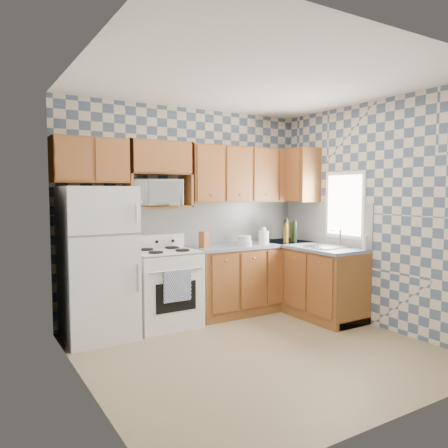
# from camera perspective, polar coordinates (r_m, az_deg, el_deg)

# --- Properties ---
(floor) EXTENTS (3.40, 3.40, 0.00)m
(floor) POSITION_cam_1_polar(r_m,az_deg,el_deg) (4.66, 4.45, -16.17)
(floor) COLOR #8D7958
(floor) RESTS_ON ground
(back_wall) EXTENTS (3.40, 0.02, 2.70)m
(back_wall) POSITION_cam_1_polar(r_m,az_deg,el_deg) (5.74, -4.84, 1.52)
(back_wall) COLOR slate
(back_wall) RESTS_ON ground
(right_wall) EXTENTS (0.02, 3.20, 2.70)m
(right_wall) POSITION_cam_1_polar(r_m,az_deg,el_deg) (5.54, 18.96, 1.20)
(right_wall) COLOR slate
(right_wall) RESTS_ON ground
(backsplash_back) EXTENTS (2.60, 0.02, 0.56)m
(backsplash_back) POSITION_cam_1_polar(r_m,az_deg,el_deg) (5.93, -1.33, 0.17)
(backsplash_back) COLOR white
(backsplash_back) RESTS_ON back_wall
(backsplash_right) EXTENTS (0.02, 1.60, 0.56)m
(backsplash_right) POSITION_cam_1_polar(r_m,az_deg,el_deg) (6.08, 13.07, 0.17)
(backsplash_right) COLOR white
(backsplash_right) RESTS_ON right_wall
(refrigerator) EXTENTS (0.75, 0.70, 1.68)m
(refrigerator) POSITION_cam_1_polar(r_m,az_deg,el_deg) (5.01, -16.17, -4.90)
(refrigerator) COLOR white
(refrigerator) RESTS_ON floor
(stove_body) EXTENTS (0.76, 0.65, 0.90)m
(stove_body) POSITION_cam_1_polar(r_m,az_deg,el_deg) (5.37, -7.75, -8.39)
(stove_body) COLOR white
(stove_body) RESTS_ON floor
(cooktop) EXTENTS (0.76, 0.65, 0.02)m
(cooktop) POSITION_cam_1_polar(r_m,az_deg,el_deg) (5.29, -7.80, -3.58)
(cooktop) COLOR silver
(cooktop) RESTS_ON stove_body
(backguard) EXTENTS (0.76, 0.08, 0.17)m
(backguard) POSITION_cam_1_polar(r_m,az_deg,el_deg) (5.53, -8.95, -2.26)
(backguard) COLOR white
(backguard) RESTS_ON cooktop
(dish_towel_left) EXTENTS (0.17, 0.02, 0.36)m
(dish_towel_left) POSITION_cam_1_polar(r_m,az_deg,el_deg) (5.01, -6.98, -8.13)
(dish_towel_left) COLOR navy
(dish_towel_left) RESTS_ON stove_body
(dish_towel_right) EXTENTS (0.17, 0.02, 0.36)m
(dish_towel_right) POSITION_cam_1_polar(r_m,az_deg,el_deg) (5.08, -5.24, -7.94)
(dish_towel_right) COLOR navy
(dish_towel_right) RESTS_ON stove_body
(base_cabinets_back) EXTENTS (1.75, 0.60, 0.88)m
(base_cabinets_back) POSITION_cam_1_polar(r_m,az_deg,el_deg) (6.02, 3.61, -7.08)
(base_cabinets_back) COLOR brown
(base_cabinets_back) RESTS_ON floor
(base_cabinets_right) EXTENTS (0.60, 1.60, 0.88)m
(base_cabinets_right) POSITION_cam_1_polar(r_m,az_deg,el_deg) (5.99, 10.94, -7.21)
(base_cabinets_right) COLOR brown
(base_cabinets_right) RESTS_ON floor
(countertop_back) EXTENTS (1.77, 0.63, 0.04)m
(countertop_back) POSITION_cam_1_polar(r_m,az_deg,el_deg) (5.94, 3.66, -2.74)
(countertop_back) COLOR slate
(countertop_back) RESTS_ON base_cabinets_back
(countertop_right) EXTENTS (0.63, 1.60, 0.04)m
(countertop_right) POSITION_cam_1_polar(r_m,az_deg,el_deg) (5.91, 10.97, -2.84)
(countertop_right) COLOR slate
(countertop_right) RESTS_ON base_cabinets_right
(upper_cabinets_back) EXTENTS (1.75, 0.33, 0.74)m
(upper_cabinets_back) POSITION_cam_1_polar(r_m,az_deg,el_deg) (6.01, 2.94, 6.42)
(upper_cabinets_back) COLOR brown
(upper_cabinets_back) RESTS_ON back_wall
(upper_cabinets_fridge) EXTENTS (0.82, 0.33, 0.50)m
(upper_cabinets_fridge) POSITION_cam_1_polar(r_m,az_deg,el_deg) (5.14, -17.15, 7.94)
(upper_cabinets_fridge) COLOR brown
(upper_cabinets_fridge) RESTS_ON back_wall
(upper_cabinets_right) EXTENTS (0.33, 0.70, 0.74)m
(upper_cabinets_right) POSITION_cam_1_polar(r_m,az_deg,el_deg) (6.30, 9.27, 6.28)
(upper_cabinets_right) COLOR brown
(upper_cabinets_right) RESTS_ON right_wall
(microwave_shelf) EXTENTS (0.80, 0.33, 0.03)m
(microwave_shelf) POSITION_cam_1_polar(r_m,az_deg,el_deg) (5.39, -8.54, 2.21)
(microwave_shelf) COLOR brown
(microwave_shelf) RESTS_ON back_wall
(microwave) EXTENTS (0.67, 0.54, 0.32)m
(microwave) POSITION_cam_1_polar(r_m,az_deg,el_deg) (5.34, -8.68, 4.07)
(microwave) COLOR white
(microwave) RESTS_ON microwave_shelf
(sink) EXTENTS (0.48, 0.40, 0.03)m
(sink) POSITION_cam_1_polar(r_m,az_deg,el_deg) (5.66, 13.40, -2.94)
(sink) COLOR #B7B7BC
(sink) RESTS_ON countertop_right
(window) EXTENTS (0.02, 0.66, 0.86)m
(window) POSITION_cam_1_polar(r_m,az_deg,el_deg) (5.82, 15.48, 2.40)
(window) COLOR white
(window) RESTS_ON right_wall
(bottle_0) EXTENTS (0.07, 0.07, 0.31)m
(bottle_0) POSITION_cam_1_polar(r_m,az_deg,el_deg) (6.06, 8.12, -0.95)
(bottle_0) COLOR black
(bottle_0) RESTS_ON countertop_back
(bottle_1) EXTENTS (0.07, 0.07, 0.29)m
(bottle_1) POSITION_cam_1_polar(r_m,az_deg,el_deg) (6.08, 9.20, -1.04)
(bottle_1) COLOR black
(bottle_1) RESTS_ON countertop_back
(bottle_2) EXTENTS (0.07, 0.07, 0.27)m
(bottle_2) POSITION_cam_1_polar(r_m,az_deg,el_deg) (6.19, 8.95, -1.04)
(bottle_2) COLOR #5D3F10
(bottle_2) RESTS_ON countertop_back
(bottle_3) EXTENTS (0.07, 0.07, 0.25)m
(bottle_3) POSITION_cam_1_polar(r_m,az_deg,el_deg) (5.96, 8.08, -1.34)
(bottle_3) COLOR #5D3F10
(bottle_3) RESTS_ON countertop_back
(knife_block) EXTENTS (0.12, 0.12, 0.20)m
(knife_block) POSITION_cam_1_polar(r_m,az_deg,el_deg) (5.47, -2.66, -2.05)
(knife_block) COLOR brown
(knife_block) RESTS_ON countertop_back
(electric_kettle) EXTENTS (0.14, 0.14, 0.18)m
(electric_kettle) POSITION_cam_1_polar(r_m,az_deg,el_deg) (5.87, 5.21, -1.76)
(electric_kettle) COLOR white
(electric_kettle) RESTS_ON countertop_back
(food_containers) EXTENTS (0.20, 0.20, 0.13)m
(food_containers) POSITION_cam_1_polar(r_m,az_deg,el_deg) (5.63, 2.64, -2.23)
(food_containers) COLOR beige
(food_containers) RESTS_ON countertop_back
(soap_bottle) EXTENTS (0.06, 0.06, 0.17)m
(soap_bottle) POSITION_cam_1_polar(r_m,az_deg,el_deg) (5.54, 17.95, -2.36)
(soap_bottle) COLOR beige
(soap_bottle) RESTS_ON countertop_right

